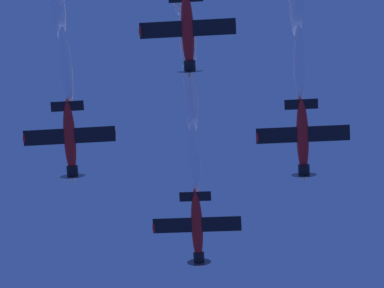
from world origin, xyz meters
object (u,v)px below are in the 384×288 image
at_px(airplane_lead, 197,229).
at_px(airplane_left_wingman, 70,141).
at_px(airplane_right_wingman, 303,139).
at_px(airplane_slot_tail, 188,34).

xyz_separation_m(airplane_lead, airplane_left_wingman, (-15.38, -7.81, -1.20)).
bearing_deg(airplane_right_wingman, airplane_lead, 124.79).
bearing_deg(airplane_right_wingman, airplane_left_wingman, 168.31).
relative_size(airplane_lead, airplane_left_wingman, 1.00).
xyz_separation_m(airplane_lead, airplane_slot_tail, (-5.13, -21.62, -2.26)).
distance_m(airplane_lead, airplane_right_wingman, 15.78).
bearing_deg(airplane_left_wingman, airplane_lead, 26.93).
distance_m(airplane_left_wingman, airplane_slot_tail, 17.23).
relative_size(airplane_lead, airplane_right_wingman, 1.00).
distance_m(airplane_lead, airplane_slot_tail, 22.33).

